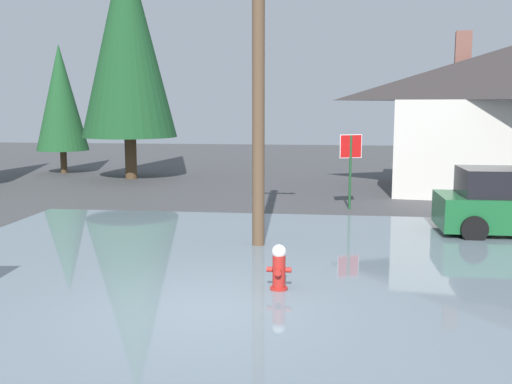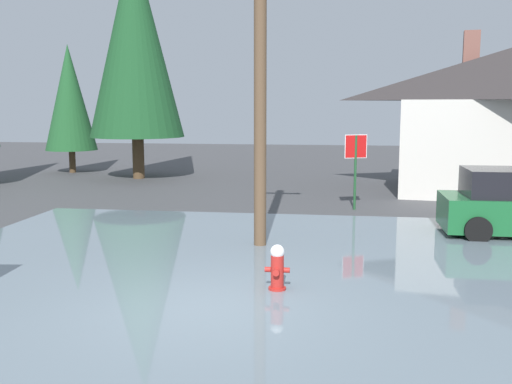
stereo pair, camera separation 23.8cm
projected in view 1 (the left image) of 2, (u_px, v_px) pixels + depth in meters
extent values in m
cube|color=#424244|center=(208.00, 314.00, 9.39)|extent=(80.00, 80.00, 0.10)
cube|color=slate|center=(242.00, 270.00, 11.62)|extent=(13.71, 11.87, 0.06)
cube|color=silver|center=(200.00, 375.00, 7.15)|extent=(3.42, 0.64, 0.01)
cylinder|color=#AD231E|center=(279.00, 290.00, 10.30)|extent=(0.31, 0.31, 0.10)
cylinder|color=#AD231E|center=(279.00, 271.00, 10.25)|extent=(0.23, 0.23, 0.57)
sphere|color=white|center=(279.00, 252.00, 10.20)|extent=(0.25, 0.25, 0.25)
cylinder|color=#AD231E|center=(270.00, 269.00, 10.26)|extent=(0.10, 0.09, 0.09)
cylinder|color=#AD231E|center=(288.00, 270.00, 10.22)|extent=(0.10, 0.09, 0.09)
cylinder|color=#AD231E|center=(278.00, 272.00, 10.08)|extent=(0.11, 0.10, 0.11)
cylinder|color=brown|center=(258.00, 71.00, 13.00)|extent=(0.28, 0.28, 7.97)
cylinder|color=#1E4C28|center=(350.00, 173.00, 18.40)|extent=(0.08, 0.08, 2.32)
cube|color=white|center=(351.00, 146.00, 18.28)|extent=(0.68, 0.29, 0.73)
cube|color=red|center=(351.00, 146.00, 18.28)|extent=(0.65, 0.29, 0.69)
cube|color=brown|center=(463.00, 57.00, 23.24)|extent=(0.68, 0.68, 2.00)
cylinder|color=black|center=(458.00, 215.00, 15.84)|extent=(0.64, 0.22, 0.64)
cylinder|color=black|center=(474.00, 229.00, 14.06)|extent=(0.64, 0.22, 0.64)
cylinder|color=#4C3823|center=(64.00, 162.00, 28.43)|extent=(0.30, 0.30, 1.10)
cone|color=#1E5128|center=(61.00, 98.00, 27.99)|extent=(2.44, 2.44, 4.99)
cylinder|color=#4C3823|center=(131.00, 158.00, 26.19)|extent=(0.51, 0.51, 1.85)
cone|color=#194723|center=(127.00, 39.00, 25.44)|extent=(4.11, 4.11, 8.43)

